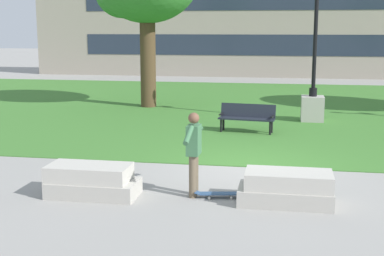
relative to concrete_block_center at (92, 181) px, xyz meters
name	(u,v)px	position (x,y,z in m)	size (l,w,h in m)	color
ground_plane	(248,167)	(2.97, 2.79, -0.31)	(140.00, 140.00, 0.00)	gray
grass_lawn	(265,108)	(2.97, 12.79, -0.30)	(40.00, 20.00, 0.02)	#3D752D
concrete_block_center	(92,181)	(0.00, 0.00, 0.00)	(1.81, 0.90, 0.64)	#B2ADA3
concrete_block_left	(287,188)	(3.89, 0.17, 0.00)	(1.80, 0.90, 0.64)	#B2ADA3
person_skateboarder	(194,149)	(2.04, 0.34, 0.67)	(0.26, 1.58, 1.71)	brown
skateboard	(220,193)	(2.57, 0.32, -0.22)	(1.04, 0.38, 0.14)	#2D4C75
park_bench_near_left	(247,116)	(2.60, 7.23, 0.23)	(1.85, 0.76, 0.90)	#1E232D
lamp_post_center	(313,91)	(4.78, 9.73, 0.81)	(1.32, 0.80, 5.48)	#ADA89E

